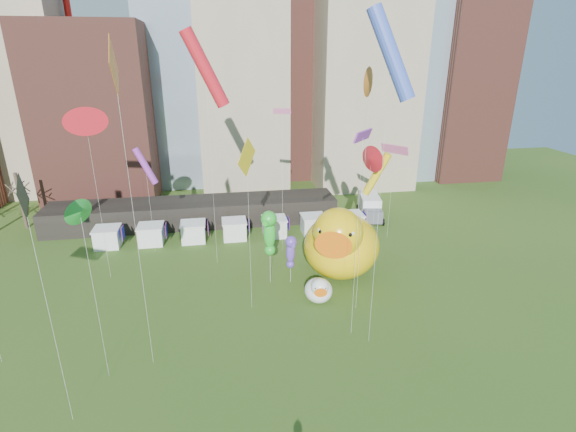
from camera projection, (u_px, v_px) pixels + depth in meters
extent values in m
cube|color=gray|center=(16.00, 58.00, 65.97)|extent=(14.00, 12.00, 42.00)
cube|color=brown|center=(98.00, 115.00, 65.09)|extent=(16.00, 14.00, 26.00)
cube|color=#8C9EB2|center=(175.00, 15.00, 69.25)|extent=(12.00, 12.00, 55.00)
cube|color=gray|center=(241.00, 84.00, 70.79)|extent=(14.00, 14.00, 34.00)
cube|color=gray|center=(362.00, 96.00, 72.74)|extent=(16.00, 14.00, 30.00)
cube|color=#8C9EB2|center=(413.00, 39.00, 74.82)|extent=(14.00, 12.00, 48.00)
cube|color=brown|center=(467.00, 76.00, 76.63)|extent=(12.00, 12.00, 36.00)
cube|color=black|center=(195.00, 212.00, 58.34)|extent=(38.00, 6.00, 3.20)
cube|color=white|center=(108.00, 238.00, 51.42)|extent=(2.80, 2.80, 2.20)
cube|color=red|center=(123.00, 233.00, 51.53)|extent=(0.08, 1.40, 1.60)
cube|color=white|center=(151.00, 235.00, 52.20)|extent=(2.80, 2.80, 2.20)
cube|color=red|center=(166.00, 230.00, 52.30)|extent=(0.08, 1.40, 1.60)
cube|color=white|center=(193.00, 232.00, 52.97)|extent=(2.80, 2.80, 2.20)
cube|color=red|center=(208.00, 228.00, 53.07)|extent=(0.08, 1.40, 1.60)
cube|color=white|center=(234.00, 230.00, 53.75)|extent=(2.80, 2.80, 2.20)
cube|color=red|center=(249.00, 225.00, 53.85)|extent=(0.08, 1.40, 1.60)
cube|color=white|center=(274.00, 227.00, 54.52)|extent=(2.80, 2.80, 2.20)
cube|color=red|center=(288.00, 223.00, 54.62)|extent=(0.08, 1.40, 1.60)
cube|color=white|center=(313.00, 225.00, 55.29)|extent=(2.80, 2.80, 2.20)
cube|color=red|center=(327.00, 221.00, 55.40)|extent=(0.08, 1.40, 1.60)
cube|color=white|center=(351.00, 223.00, 56.07)|extent=(2.80, 2.80, 2.20)
cube|color=red|center=(364.00, 218.00, 56.17)|extent=(0.08, 1.40, 1.60)
cylinder|color=#382B21|center=(21.00, 201.00, 56.02)|extent=(0.44, 0.44, 7.50)
ellipsoid|color=yellow|center=(341.00, 245.00, 44.39)|extent=(10.81, 11.46, 6.37)
ellipsoid|color=yellow|center=(346.00, 234.00, 47.62)|extent=(2.61, 2.38, 2.58)
sphere|color=yellow|center=(338.00, 233.00, 40.91)|extent=(6.36, 6.36, 4.79)
cone|color=orange|center=(334.00, 243.00, 39.13)|extent=(3.30, 3.06, 2.63)
sphere|color=white|center=(322.00, 230.00, 39.83)|extent=(0.86, 0.86, 0.86)
sphere|color=white|center=(350.00, 233.00, 39.17)|extent=(0.86, 0.86, 0.86)
sphere|color=black|center=(321.00, 232.00, 39.46)|extent=(0.43, 0.43, 0.43)
sphere|color=black|center=(350.00, 235.00, 38.80)|extent=(0.43, 0.43, 0.43)
ellipsoid|color=white|center=(318.00, 290.00, 40.09)|extent=(2.97, 3.36, 2.14)
ellipsoid|color=white|center=(317.00, 284.00, 41.22)|extent=(0.78, 0.64, 0.87)
sphere|color=white|center=(320.00, 287.00, 38.89)|extent=(1.81, 1.81, 1.61)
cone|color=orange|center=(321.00, 292.00, 38.26)|extent=(0.97, 0.83, 0.89)
sphere|color=white|center=(315.00, 288.00, 38.38)|extent=(0.29, 0.29, 0.29)
sphere|color=white|center=(325.00, 288.00, 38.41)|extent=(0.29, 0.29, 0.29)
sphere|color=black|center=(316.00, 289.00, 38.25)|extent=(0.15, 0.15, 0.15)
sphere|color=black|center=(326.00, 288.00, 38.28)|extent=(0.15, 0.15, 0.15)
cylinder|color=silver|center=(270.00, 259.00, 42.71)|extent=(0.03, 0.03, 5.30)
ellipsoid|color=green|center=(270.00, 234.00, 41.78)|extent=(1.48, 1.37, 3.02)
sphere|color=green|center=(270.00, 219.00, 41.07)|extent=(2.04, 2.04, 1.54)
cone|color=green|center=(271.00, 222.00, 40.46)|extent=(0.89, 1.10, 0.54)
sphere|color=green|center=(270.00, 250.00, 42.43)|extent=(1.08, 1.08, 1.08)
cylinder|color=silver|center=(291.00, 267.00, 43.17)|extent=(0.03, 0.03, 3.27)
ellipsoid|color=#5E3CB6|center=(291.00, 252.00, 42.60)|extent=(0.95, 0.80, 2.27)
sphere|color=#5E3CB6|center=(291.00, 242.00, 42.03)|extent=(1.25, 1.25, 1.16)
cone|color=#5E3CB6|center=(292.00, 245.00, 41.57)|extent=(0.47, 0.76, 0.41)
sphere|color=#5E3CB6|center=(290.00, 264.00, 43.10)|extent=(0.81, 0.81, 0.81)
cube|color=white|center=(369.00, 204.00, 61.33)|extent=(3.46, 5.66, 2.64)
cube|color=#595960|center=(373.00, 216.00, 58.35)|extent=(2.74, 2.32, 1.69)
cylinder|color=black|center=(361.00, 216.00, 59.98)|extent=(0.43, 0.98, 0.95)
cylinder|color=black|center=(380.00, 217.00, 59.94)|extent=(0.43, 0.98, 0.95)
cylinder|color=black|center=(358.00, 208.00, 63.35)|extent=(0.43, 0.98, 0.95)
cylinder|color=black|center=(376.00, 208.00, 63.31)|extent=(0.43, 0.98, 0.95)
cylinder|color=silver|center=(212.00, 173.00, 44.19)|extent=(0.02, 0.02, 20.31)
cylinder|color=red|center=(205.00, 69.00, 40.62)|extent=(4.39, 1.57, 7.34)
cylinder|color=silver|center=(282.00, 185.00, 47.99)|extent=(0.02, 0.02, 15.99)
cube|color=pink|center=(282.00, 111.00, 45.19)|extent=(1.87, 0.86, 0.59)
cylinder|color=silver|center=(96.00, 300.00, 28.74)|extent=(0.02, 0.02, 12.50)
cone|color=green|center=(80.00, 212.00, 26.55)|extent=(0.87, 1.45, 1.53)
cylinder|color=silver|center=(250.00, 237.00, 36.91)|extent=(0.02, 0.02, 13.88)
cube|color=yellow|center=(247.00, 157.00, 34.47)|extent=(1.65, 2.69, 3.13)
cylinder|color=silver|center=(136.00, 234.00, 28.62)|extent=(0.02, 0.02, 20.90)
cube|color=orange|center=(114.00, 67.00, 24.95)|extent=(0.30, 3.57, 3.58)
cylinder|color=silver|center=(151.00, 210.00, 48.78)|extent=(0.02, 0.02, 10.18)
cylinder|color=purple|center=(145.00, 166.00, 46.99)|extent=(2.54, 1.13, 4.18)
cylinder|color=silver|center=(368.00, 207.00, 48.78)|extent=(0.02, 0.02, 10.92)
cone|color=red|center=(371.00, 159.00, 46.86)|extent=(0.93, 2.83, 2.82)
cylinder|color=silver|center=(391.00, 195.00, 52.18)|extent=(0.02, 0.02, 11.23)
cube|color=pink|center=(395.00, 149.00, 50.21)|extent=(2.45, 3.07, 1.06)
cylinder|color=silver|center=(50.00, 320.00, 24.68)|extent=(0.02, 0.02, 14.76)
cube|color=black|center=(23.00, 197.00, 22.09)|extent=(1.50, 2.16, 2.60)
cylinder|color=silver|center=(374.00, 213.00, 49.63)|extent=(0.02, 0.02, 9.08)
cylinder|color=yellow|center=(377.00, 174.00, 48.03)|extent=(3.06, 2.04, 5.07)
cylinder|color=silver|center=(378.00, 215.00, 30.93)|extent=(0.02, 0.02, 21.59)
cylinder|color=blue|center=(391.00, 54.00, 27.14)|extent=(3.51, 2.57, 5.88)
cylinder|color=silver|center=(362.00, 206.00, 35.84)|extent=(0.02, 0.02, 19.63)
cone|color=orange|center=(370.00, 82.00, 32.39)|extent=(1.39, 2.05, 2.23)
cylinder|color=silver|center=(356.00, 243.00, 32.86)|extent=(0.02, 0.02, 16.29)
cube|color=purple|center=(363.00, 136.00, 30.00)|extent=(1.92, 2.07, 0.76)
cylinder|color=silver|center=(99.00, 205.00, 41.76)|extent=(0.02, 0.02, 15.91)
cone|color=red|center=(85.00, 121.00, 38.97)|extent=(2.51, 1.27, 2.58)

